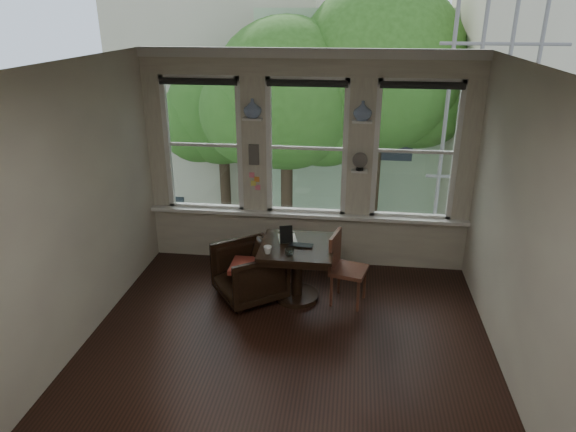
# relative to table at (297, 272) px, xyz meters

# --- Properties ---
(ground) EXTENTS (4.50, 4.50, 0.00)m
(ground) POSITION_rel_table_xyz_m (0.01, -1.14, -0.38)
(ground) COLOR black
(ground) RESTS_ON ground
(ceiling) EXTENTS (4.50, 4.50, 0.00)m
(ceiling) POSITION_rel_table_xyz_m (0.01, -1.14, 2.62)
(ceiling) COLOR silver
(ceiling) RESTS_ON ground
(wall_back) EXTENTS (4.50, 0.00, 4.50)m
(wall_back) POSITION_rel_table_xyz_m (0.01, 1.11, 1.12)
(wall_back) COLOR beige
(wall_back) RESTS_ON ground
(wall_front) EXTENTS (4.50, 0.00, 4.50)m
(wall_front) POSITION_rel_table_xyz_m (0.01, -3.39, 1.12)
(wall_front) COLOR beige
(wall_front) RESTS_ON ground
(wall_left) EXTENTS (0.00, 4.50, 4.50)m
(wall_left) POSITION_rel_table_xyz_m (-2.24, -1.14, 1.12)
(wall_left) COLOR beige
(wall_left) RESTS_ON ground
(wall_right) EXTENTS (0.00, 4.50, 4.50)m
(wall_right) POSITION_rel_table_xyz_m (2.26, -1.14, 1.12)
(wall_right) COLOR beige
(wall_right) RESTS_ON ground
(window_left) EXTENTS (1.10, 0.12, 1.90)m
(window_left) POSITION_rel_table_xyz_m (-1.44, 1.11, 1.32)
(window_left) COLOR white
(window_left) RESTS_ON ground
(window_center) EXTENTS (1.10, 0.12, 1.90)m
(window_center) POSITION_rel_table_xyz_m (0.01, 1.11, 1.32)
(window_center) COLOR white
(window_center) RESTS_ON ground
(window_right) EXTENTS (1.10, 0.12, 1.90)m
(window_right) POSITION_rel_table_xyz_m (1.46, 1.11, 1.32)
(window_right) COLOR white
(window_right) RESTS_ON ground
(shelf_left) EXTENTS (0.26, 0.16, 0.03)m
(shelf_left) POSITION_rel_table_xyz_m (-0.72, 1.01, 1.73)
(shelf_left) COLOR white
(shelf_left) RESTS_ON ground
(shelf_right) EXTENTS (0.26, 0.16, 0.03)m
(shelf_right) POSITION_rel_table_xyz_m (0.73, 1.01, 1.73)
(shelf_right) COLOR white
(shelf_right) RESTS_ON ground
(intercom) EXTENTS (0.14, 0.06, 0.28)m
(intercom) POSITION_rel_table_xyz_m (-0.72, 1.04, 1.23)
(intercom) COLOR #59544F
(intercom) RESTS_ON ground
(sticky_notes) EXTENTS (0.16, 0.01, 0.24)m
(sticky_notes) POSITION_rel_table_xyz_m (-0.72, 1.04, 0.88)
(sticky_notes) COLOR pink
(sticky_notes) RESTS_ON ground
(desk_fan) EXTENTS (0.20, 0.20, 0.24)m
(desk_fan) POSITION_rel_table_xyz_m (0.73, 0.99, 1.16)
(desk_fan) COLOR #59544F
(desk_fan) RESTS_ON ground
(vase_left) EXTENTS (0.24, 0.24, 0.25)m
(vase_left) POSITION_rel_table_xyz_m (-0.72, 1.01, 1.86)
(vase_left) COLOR white
(vase_left) RESTS_ON shelf_left
(vase_right) EXTENTS (0.24, 0.24, 0.25)m
(vase_right) POSITION_rel_table_xyz_m (0.73, 1.01, 1.86)
(vase_right) COLOR white
(vase_right) RESTS_ON shelf_right
(table) EXTENTS (0.90, 0.90, 0.75)m
(table) POSITION_rel_table_xyz_m (0.00, 0.00, 0.00)
(table) COLOR black
(table) RESTS_ON ground
(armchair_left) EXTENTS (1.08, 1.08, 0.71)m
(armchair_left) POSITION_rel_table_xyz_m (-0.60, -0.07, -0.02)
(armchair_left) COLOR black
(armchair_left) RESTS_ON ground
(cushion_red) EXTENTS (0.45, 0.45, 0.06)m
(cushion_red) POSITION_rel_table_xyz_m (-0.60, -0.07, 0.08)
(cushion_red) COLOR maroon
(cushion_red) RESTS_ON armchair_left
(side_chair_right) EXTENTS (0.51, 0.51, 0.92)m
(side_chair_right) POSITION_rel_table_xyz_m (0.65, -0.02, 0.09)
(side_chair_right) COLOR #4D281B
(side_chair_right) RESTS_ON ground
(laptop) EXTENTS (0.31, 0.21, 0.02)m
(laptop) POSITION_rel_table_xyz_m (0.05, -0.08, 0.39)
(laptop) COLOR black
(laptop) RESTS_ON table
(mug) EXTENTS (0.13, 0.13, 0.09)m
(mug) POSITION_rel_table_xyz_m (-0.32, -0.28, 0.42)
(mug) COLOR white
(mug) RESTS_ON table
(drinking_glass) EXTENTS (0.12, 0.12, 0.09)m
(drinking_glass) POSITION_rel_table_xyz_m (-0.06, -0.30, 0.42)
(drinking_glass) COLOR white
(drinking_glass) RESTS_ON table
(tablet) EXTENTS (0.18, 0.12, 0.22)m
(tablet) POSITION_rel_table_xyz_m (-0.14, 0.06, 0.48)
(tablet) COLOR black
(tablet) RESTS_ON table
(papers) EXTENTS (0.28, 0.34, 0.00)m
(papers) POSITION_rel_table_xyz_m (-0.15, 0.18, 0.38)
(papers) COLOR silver
(papers) RESTS_ON table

